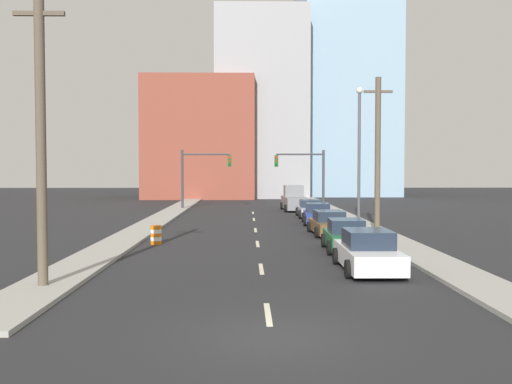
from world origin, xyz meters
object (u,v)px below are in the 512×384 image
object	(u,v)px
sedan_blue	(318,214)
sedan_silver	(310,209)
sedan_green	(346,237)
traffic_signal_right	(308,170)
utility_pole_right_mid	(378,155)
sedan_brown	(329,224)
utility_pole_left_near	(41,136)
sedan_white	(368,252)
traffic_signal_left	(198,170)
traffic_barrel	(156,235)
pickup_truck_gray	(294,200)
street_lamp	(359,146)

from	to	relation	value
sedan_blue	sedan_silver	size ratio (longest dim) A/B	1.00
sedan_green	sedan_blue	distance (m)	12.94
traffic_signal_right	utility_pole_right_mid	xyz separation A→B (m)	(1.58, -21.46, 0.94)
utility_pole_right_mid	sedan_brown	xyz separation A→B (m)	(-2.59, 0.94, -3.95)
utility_pole_left_near	sedan_brown	xyz separation A→B (m)	(11.25, 14.76, -4.22)
utility_pole_right_mid	sedan_white	world-z (taller)	utility_pole_right_mid
utility_pole_right_mid	traffic_signal_left	bearing A→B (deg)	119.07
traffic_barrel	sedan_blue	world-z (taller)	sedan_blue
traffic_signal_left	sedan_blue	distance (m)	17.25
traffic_signal_right	sedan_green	size ratio (longest dim) A/B	1.30
sedan_green	sedan_brown	bearing A→B (deg)	90.71
utility_pole_left_near	sedan_brown	size ratio (longest dim) A/B	1.99
traffic_barrel	sedan_silver	bearing A→B (deg)	58.73
traffic_barrel	sedan_brown	bearing A→B (deg)	22.90
sedan_white	sedan_brown	bearing A→B (deg)	89.43
traffic_signal_left	sedan_blue	bearing A→B (deg)	-56.05
utility_pole_left_near	utility_pole_right_mid	distance (m)	19.56
sedan_blue	sedan_green	bearing A→B (deg)	-88.08
utility_pole_left_near	traffic_signal_left	bearing A→B (deg)	86.90
sedan_white	sedan_silver	distance (m)	23.55
sedan_silver	sedan_green	bearing A→B (deg)	-90.66
traffic_barrel	pickup_truck_gray	xyz separation A→B (m)	(8.99, 23.04, 0.44)
traffic_signal_left	sedan_silver	world-z (taller)	traffic_signal_left
street_lamp	sedan_brown	world-z (taller)	street_lamp
sedan_green	traffic_signal_left	bearing A→B (deg)	110.81
sedan_brown	sedan_blue	distance (m)	6.43
traffic_signal_right	sedan_blue	world-z (taller)	traffic_signal_right
traffic_barrel	pickup_truck_gray	world-z (taller)	pickup_truck_gray
traffic_signal_left	utility_pole_right_mid	bearing A→B (deg)	-60.93
utility_pole_right_mid	traffic_barrel	world-z (taller)	utility_pole_right_mid
sedan_white	sedan_blue	xyz separation A→B (m)	(0.37, 18.06, -0.04)
traffic_barrel	sedan_green	size ratio (longest dim) A/B	0.22
traffic_signal_left	sedan_white	distance (m)	33.55
sedan_silver	sedan_brown	bearing A→B (deg)	-90.63
utility_pole_left_near	sedan_blue	world-z (taller)	utility_pole_left_near
traffic_barrel	sedan_brown	xyz separation A→B (m)	(9.38, 3.96, 0.17)
sedan_silver	traffic_signal_right	bearing A→B (deg)	85.64
sedan_silver	pickup_truck_gray	distance (m)	7.20
traffic_signal_right	traffic_barrel	xyz separation A→B (m)	(-10.39, -24.48, -3.18)
street_lamp	sedan_green	world-z (taller)	street_lamp
utility_pole_right_mid	pickup_truck_gray	bearing A→B (deg)	98.45
sedan_blue	sedan_silver	xyz separation A→B (m)	(0.12, 5.48, -0.02)
sedan_brown	pickup_truck_gray	size ratio (longest dim) A/B	0.85
traffic_signal_left	sedan_blue	size ratio (longest dim) A/B	1.19
street_lamp	sedan_brown	distance (m)	7.83
traffic_barrel	traffic_signal_right	bearing A→B (deg)	67.01
utility_pole_right_mid	sedan_blue	distance (m)	8.70
sedan_white	sedan_brown	distance (m)	11.63
traffic_signal_left	utility_pole_right_mid	world-z (taller)	utility_pole_right_mid
street_lamp	sedan_silver	bearing A→B (deg)	112.15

